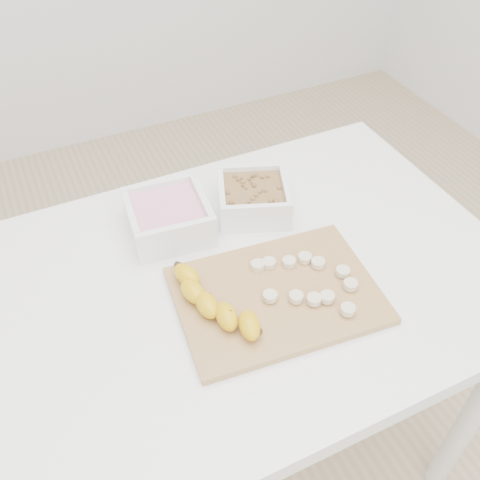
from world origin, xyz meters
name	(u,v)px	position (x,y,z in m)	size (l,w,h in m)	color
ground	(244,450)	(0.00, 0.00, 0.00)	(3.50, 3.50, 0.00)	#C6AD89
table	(246,305)	(0.00, 0.00, 0.65)	(1.00, 0.70, 0.75)	white
bowl_yogurt	(168,216)	(-0.09, 0.17, 0.79)	(0.17, 0.17, 0.07)	white
bowl_granola	(253,197)	(0.09, 0.16, 0.78)	(0.18, 0.18, 0.07)	white
cutting_board	(277,295)	(0.02, -0.08, 0.76)	(0.35, 0.25, 0.01)	#AF894B
banana	(216,303)	(-0.09, -0.07, 0.78)	(0.05, 0.20, 0.04)	#D2A00B
banana_slices	(307,280)	(0.08, -0.08, 0.77)	(0.17, 0.19, 0.02)	beige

